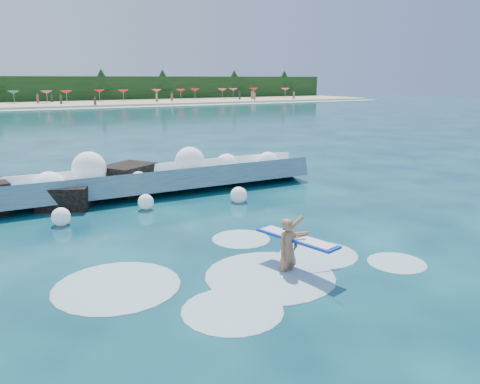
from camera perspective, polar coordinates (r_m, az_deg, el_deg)
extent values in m
plane|color=#062037|center=(12.35, -1.63, -8.15)|extent=(200.00, 200.00, 0.00)
cube|color=tan|center=(88.46, -25.85, 9.50)|extent=(140.00, 20.00, 0.40)
cube|color=silver|center=(77.51, -25.31, 9.03)|extent=(140.00, 5.00, 0.08)
cube|color=black|center=(98.36, -26.37, 11.08)|extent=(140.00, 4.00, 5.00)
cube|color=#33697F|center=(19.12, -14.43, 0.62)|extent=(16.57, 2.52, 1.38)
cube|color=white|center=(19.80, -15.09, 2.25)|extent=(16.57, 1.17, 0.64)
cube|color=black|center=(18.11, -20.57, -0.77)|extent=(2.17, 1.96, 0.98)
cube|color=black|center=(19.75, -13.41, 1.30)|extent=(2.51, 2.38, 1.38)
imported|color=#A6744D|center=(11.37, 5.89, -7.27)|extent=(0.66, 0.50, 1.64)
cube|color=#0B2DC8|center=(11.46, 6.94, -5.61)|extent=(1.07, 2.30, 0.06)
cube|color=white|center=(11.46, 6.94, -5.55)|extent=(0.93, 2.10, 0.06)
cylinder|color=black|center=(10.62, 10.42, -9.51)|extent=(0.01, 0.91, 0.43)
sphere|color=white|center=(18.49, -22.23, 0.55)|extent=(1.16, 1.16, 1.16)
sphere|color=white|center=(19.11, -17.91, 2.74)|extent=(1.32, 1.32, 1.32)
sphere|color=white|center=(18.84, -12.33, 1.11)|extent=(0.89, 0.89, 0.89)
sphere|color=white|center=(20.08, -6.15, 3.71)|extent=(1.26, 1.26, 1.26)
sphere|color=white|center=(21.33, -1.61, 3.29)|extent=(1.04, 1.04, 1.04)
sphere|color=white|center=(21.29, 3.41, 3.59)|extent=(0.99, 0.99, 0.99)
sphere|color=white|center=(16.06, -20.99, -2.84)|extent=(0.60, 0.60, 0.60)
sphere|color=white|center=(17.08, -11.42, -1.18)|extent=(0.56, 0.56, 0.56)
sphere|color=white|center=(17.81, -0.16, -0.39)|extent=(0.64, 0.64, 0.64)
ellipsoid|color=silver|center=(11.38, 3.68, -10.15)|extent=(3.16, 3.16, 0.16)
ellipsoid|color=silver|center=(9.81, -0.92, -14.24)|extent=(2.13, 2.13, 0.11)
ellipsoid|color=silver|center=(12.83, 9.56, -7.49)|extent=(2.11, 2.11, 0.11)
ellipsoid|color=silver|center=(11.18, -14.77, -11.05)|extent=(2.91, 2.91, 0.15)
ellipsoid|color=silver|center=(13.82, 0.14, -5.73)|extent=(1.74, 1.74, 0.09)
ellipsoid|color=silver|center=(12.75, 18.57, -8.19)|extent=(1.50, 1.50, 0.07)
cone|color=#12736D|center=(91.56, -25.91, 10.88)|extent=(2.00, 2.00, 0.50)
cone|color=#E24266|center=(89.63, -22.52, 11.17)|extent=(2.00, 2.00, 0.50)
cone|color=red|center=(89.55, -20.42, 11.35)|extent=(2.00, 2.00, 0.50)
cone|color=red|center=(94.60, -16.78, 11.70)|extent=(2.00, 2.00, 0.50)
cone|color=red|center=(92.06, -14.05, 11.83)|extent=(2.00, 2.00, 0.50)
cone|color=#E24266|center=(95.42, -10.14, 12.07)|extent=(2.00, 2.00, 0.50)
cone|color=red|center=(96.13, -7.25, 12.18)|extent=(2.00, 2.00, 0.50)
cone|color=red|center=(99.77, -5.52, 12.28)|extent=(2.00, 2.00, 0.50)
cone|color=#E24266|center=(100.71, -2.17, 12.35)|extent=(2.00, 2.00, 0.50)
cone|color=#E24266|center=(103.94, -0.83, 12.39)|extent=(2.00, 2.00, 0.50)
cone|color=red|center=(107.35, 1.67, 12.43)|extent=(2.00, 2.00, 0.50)
cone|color=#E24266|center=(107.13, 5.54, 12.37)|extent=(2.00, 2.00, 0.50)
cube|color=brown|center=(91.66, -17.97, 10.92)|extent=(0.35, 0.22, 1.61)
cube|color=#3F332D|center=(89.37, -23.44, 10.38)|extent=(0.35, 0.22, 1.50)
cube|color=#262633|center=(101.69, 1.48, 11.74)|extent=(0.35, 0.22, 1.51)
cube|color=brown|center=(82.10, -18.28, 10.62)|extent=(0.35, 0.22, 1.51)
cube|color=#262633|center=(82.28, -23.55, 10.15)|extent=(0.35, 0.22, 1.42)
cube|color=#262633|center=(98.91, 3.29, 11.69)|extent=(0.35, 0.22, 1.56)
cube|color=brown|center=(88.44, -10.12, 11.22)|extent=(0.35, 0.22, 1.40)
cube|color=#8C664C|center=(92.83, 3.42, 11.36)|extent=(0.35, 0.22, 1.58)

